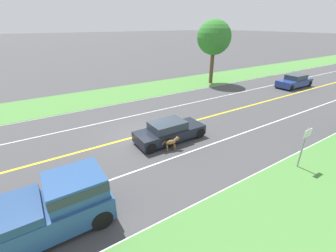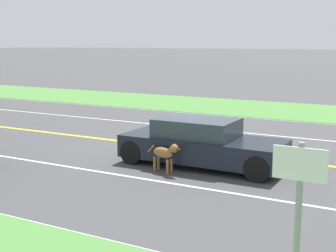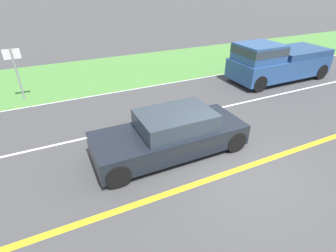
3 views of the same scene
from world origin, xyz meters
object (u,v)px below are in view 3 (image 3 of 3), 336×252
Objects in this scene: dog at (170,118)px; pickup_truck at (276,61)px; ego_car at (171,134)px; street_sign at (16,68)px.

pickup_truck is at bearing -57.88° from dog.
ego_car reaches higher than dog.
pickup_truck reaches higher than ego_car.
ego_car is 1.24m from dog.
dog is (1.12, -0.53, -0.10)m from ego_car.
street_sign is at bearing 33.35° from ego_car.
street_sign reaches higher than dog.
dog is at bearing -137.72° from street_sign.
dog is 0.51× the size of street_sign.
street_sign is (5.04, 4.58, 0.91)m from dog.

